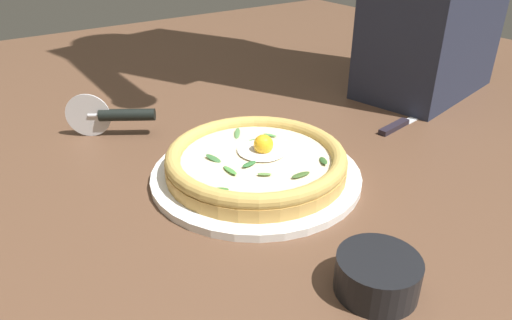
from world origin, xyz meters
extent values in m
cube|color=brown|center=(0.00, 0.00, -0.01)|extent=(2.40, 2.40, 0.03)
cylinder|color=white|center=(0.02, -0.02, 0.01)|extent=(0.32, 0.32, 0.01)
cylinder|color=tan|center=(0.02, -0.02, 0.02)|extent=(0.28, 0.28, 0.02)
torus|color=tan|center=(0.02, -0.02, 0.04)|extent=(0.28, 0.28, 0.02)
cylinder|color=beige|center=(0.02, -0.02, 0.03)|extent=(0.23, 0.23, 0.00)
ellipsoid|color=white|center=(0.03, -0.04, 0.04)|extent=(0.08, 0.07, 0.01)
sphere|color=yellow|center=(0.03, -0.04, 0.05)|extent=(0.03, 0.03, 0.03)
ellipsoid|color=#5E8C45|center=(-0.03, 0.00, 0.04)|extent=(0.02, 0.02, 0.00)
ellipsoid|color=#396C38|center=(0.05, 0.03, 0.04)|extent=(0.03, 0.02, 0.01)
ellipsoid|color=#3C6F3F|center=(0.07, -0.05, 0.04)|extent=(0.01, 0.02, 0.00)
ellipsoid|color=#316D36|center=(0.01, 0.00, 0.04)|extent=(0.02, 0.03, 0.00)
ellipsoid|color=#509D4E|center=(0.07, -0.08, 0.04)|extent=(0.02, 0.02, 0.00)
ellipsoid|color=#36692A|center=(-0.03, 0.07, 0.04)|extent=(0.01, 0.02, 0.01)
ellipsoid|color=#4E7F43|center=(0.11, -0.04, 0.04)|extent=(0.03, 0.03, 0.01)
ellipsoid|color=#3A5926|center=(-0.06, -0.04, 0.04)|extent=(0.01, 0.03, 0.01)
ellipsoid|color=#35612B|center=(-0.05, -0.10, 0.04)|extent=(0.03, 0.02, 0.01)
ellipsoid|color=#4F9845|center=(0.01, 0.03, 0.04)|extent=(0.03, 0.01, 0.01)
cylinder|color=black|center=(-0.25, 0.01, 0.02)|extent=(0.09, 0.09, 0.04)
cylinder|color=silver|center=(0.33, 0.14, 0.04)|extent=(0.05, 0.07, 0.08)
cylinder|color=silver|center=(0.32, 0.13, 0.04)|extent=(0.02, 0.02, 0.01)
cylinder|color=black|center=(0.29, 0.08, 0.04)|extent=(0.07, 0.10, 0.02)
cube|color=silver|center=(0.04, -0.45, 0.00)|extent=(0.04, 0.14, 0.00)
cube|color=black|center=(0.02, -0.34, 0.01)|extent=(0.03, 0.09, 0.01)
camera|label=1|loc=(-0.49, 0.34, 0.37)|focal=32.98mm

